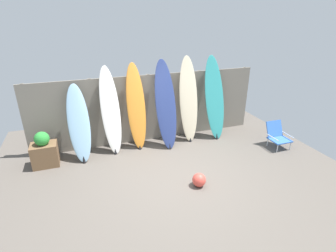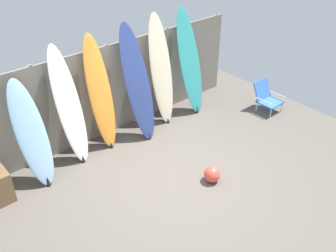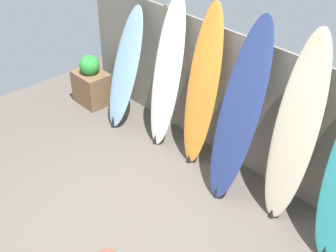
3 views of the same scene
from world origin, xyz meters
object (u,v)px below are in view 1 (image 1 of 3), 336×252
surfboard_navy_3 (166,105)px  beach_chair (277,135)px  surfboard_skyblue_0 (79,124)px  surfboard_cream_4 (189,100)px  surfboard_orange_2 (136,107)px  surfboard_teal_5 (215,99)px  surfboard_white_1 (111,112)px  planter_box (44,151)px  beach_ball (199,180)px

surfboard_navy_3 → beach_chair: (2.69, -1.07, -0.76)m
surfboard_skyblue_0 → surfboard_navy_3: surfboard_navy_3 is taller
surfboard_skyblue_0 → surfboard_cream_4: bearing=2.5°
surfboard_orange_2 → beach_chair: (3.42, -1.22, -0.75)m
surfboard_teal_5 → beach_chair: surfboard_teal_5 is taller
surfboard_white_1 → surfboard_orange_2: size_ratio=0.98×
surfboard_teal_5 → planter_box: (-4.37, -0.17, -0.75)m
surfboard_teal_5 → beach_chair: bearing=-42.3°
beach_chair → planter_box: bearing=177.3°
surfboard_white_1 → planter_box: (-1.57, -0.22, -0.69)m
surfboard_white_1 → surfboard_cream_4: surfboard_cream_4 is taller
surfboard_navy_3 → surfboard_cream_4: 0.69m
surfboard_navy_3 → beach_ball: size_ratio=7.95×
surfboard_white_1 → surfboard_orange_2: (0.64, 0.02, 0.03)m
surfboard_skyblue_0 → beach_ball: surfboard_skyblue_0 is taller
surfboard_navy_3 → beach_chair: bearing=-21.7°
surfboard_teal_5 → beach_ball: 2.67m
surfboard_orange_2 → beach_chair: 3.71m
surfboard_cream_4 → planter_box: (-3.62, -0.21, -0.77)m
surfboard_teal_5 → beach_ball: surfboard_teal_5 is taller
surfboard_orange_2 → planter_box: size_ratio=2.59×
surfboard_cream_4 → beach_ball: surfboard_cream_4 is taller
surfboard_cream_4 → planter_box: bearing=-176.7°
surfboard_navy_3 → surfboard_skyblue_0: bearing=-179.9°
beach_chair → beach_ball: beach_chair is taller
surfboard_skyblue_0 → beach_chair: (4.81, -1.07, -0.55)m
surfboard_cream_4 → beach_chair: bearing=-30.6°
surfboard_orange_2 → surfboard_teal_5: bearing=-1.9°
planter_box → beach_ball: bearing=-32.5°
surfboard_skyblue_0 → beach_chair: size_ratio=2.76×
surfboard_white_1 → beach_chair: surfboard_white_1 is taller
surfboard_navy_3 → surfboard_white_1: bearing=174.7°
surfboard_orange_2 → beach_ball: bearing=-70.5°
surfboard_teal_5 → surfboard_skyblue_0: bearing=-178.7°
surfboard_white_1 → planter_box: bearing=-172.2°
planter_box → surfboard_teal_5: bearing=2.2°
surfboard_orange_2 → beach_chair: bearing=-19.6°
surfboard_white_1 → surfboard_navy_3: surfboard_navy_3 is taller
beach_chair → beach_ball: bearing=-154.0°
surfboard_white_1 → surfboard_teal_5: 2.79m
surfboard_orange_2 → surfboard_cream_4: 1.41m
planter_box → beach_ball: 3.52m
surfboard_navy_3 → planter_box: size_ratio=2.65×
beach_chair → beach_ball: 2.82m
beach_chair → planter_box: size_ratio=0.77×
surfboard_cream_4 → planter_box: size_ratio=2.71×
surfboard_cream_4 → beach_chair: surfboard_cream_4 is taller
surfboard_white_1 → surfboard_teal_5: size_ratio=0.95×
surfboard_navy_3 → planter_box: bearing=-178.2°
planter_box → surfboard_skyblue_0: bearing=6.0°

